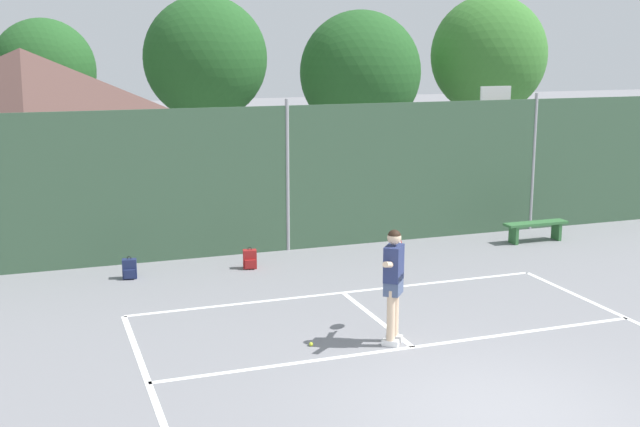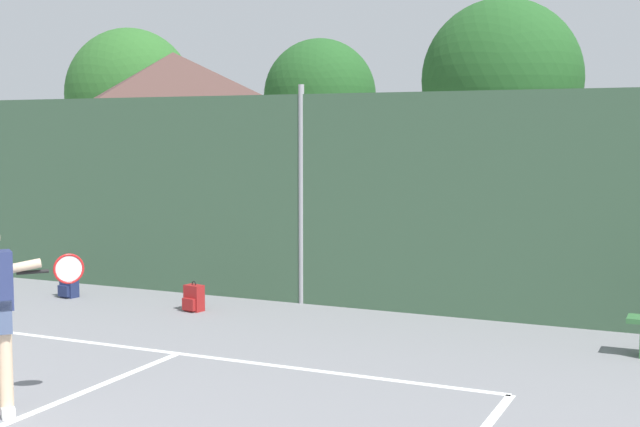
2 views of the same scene
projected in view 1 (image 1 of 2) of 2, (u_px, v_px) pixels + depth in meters
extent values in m
plane|color=gray|center=(497.00, 414.00, 10.48)|extent=(120.00, 120.00, 0.00)
cube|color=white|center=(343.00, 293.00, 15.55)|extent=(8.20, 0.10, 0.01)
cube|color=white|center=(413.00, 347.00, 12.76)|extent=(8.20, 0.10, 0.01)
cube|color=white|center=(375.00, 318.00, 14.13)|extent=(0.10, 2.97, 0.01)
cube|color=#38563D|center=(287.00, 179.00, 18.44)|extent=(26.00, 0.05, 3.31)
cylinder|color=#99999E|center=(287.00, 176.00, 18.42)|extent=(0.09, 0.09, 3.46)
cylinder|color=#99999E|center=(533.00, 162.00, 20.56)|extent=(0.09, 0.09, 3.46)
cylinder|color=#9E9EA3|center=(491.00, 161.00, 22.09)|extent=(0.12, 0.12, 3.05)
cube|color=white|center=(495.00, 98.00, 21.64)|extent=(0.90, 0.06, 0.60)
torus|color=#D85919|center=(501.00, 107.00, 21.44)|extent=(0.48, 0.48, 0.02)
cube|color=beige|center=(29.00, 172.00, 20.97)|extent=(5.12, 5.27, 2.84)
pyramid|color=#513833|center=(22.00, 82.00, 20.50)|extent=(5.53, 5.70, 1.71)
cylinder|color=brown|center=(49.00, 149.00, 27.35)|extent=(0.36, 0.36, 2.36)
ellipsoid|color=#235623|center=(44.00, 70.00, 26.81)|extent=(3.37, 3.04, 3.37)
cylinder|color=brown|center=(208.00, 143.00, 29.13)|extent=(0.36, 0.36, 2.30)
ellipsoid|color=#235623|center=(206.00, 58.00, 28.52)|extent=(4.34, 3.91, 4.34)
cylinder|color=brown|center=(360.00, 146.00, 31.13)|extent=(0.36, 0.36, 1.63)
ellipsoid|color=#235623|center=(361.00, 72.00, 30.56)|extent=(4.61, 4.15, 4.61)
cylinder|color=brown|center=(486.00, 133.00, 32.88)|extent=(0.36, 0.36, 2.21)
ellipsoid|color=#38752D|center=(489.00, 55.00, 32.24)|extent=(4.68, 4.22, 4.68)
cube|color=silver|center=(390.00, 343.00, 12.81)|extent=(0.28, 0.26, 0.10)
cube|color=silver|center=(394.00, 338.00, 13.03)|extent=(0.28, 0.26, 0.10)
cylinder|color=beige|center=(391.00, 315.00, 12.71)|extent=(0.13, 0.13, 0.82)
cylinder|color=beige|center=(395.00, 311.00, 12.93)|extent=(0.13, 0.13, 0.82)
cube|color=#47567A|center=(393.00, 284.00, 12.73)|extent=(0.41, 0.43, 0.32)
cube|color=navy|center=(394.00, 263.00, 12.66)|extent=(0.44, 0.46, 0.56)
sphere|color=beige|center=(394.00, 238.00, 12.57)|extent=(0.22, 0.22, 0.22)
sphere|color=black|center=(394.00, 236.00, 12.57)|extent=(0.21, 0.21, 0.21)
cylinder|color=beige|center=(395.00, 254.00, 12.83)|extent=(0.42, 0.49, 0.17)
cylinder|color=beige|center=(389.00, 265.00, 12.39)|extent=(0.39, 0.45, 0.22)
cylinder|color=black|center=(397.00, 254.00, 13.03)|extent=(0.22, 0.26, 0.04)
torus|color=red|center=(399.00, 248.00, 13.37)|extent=(0.21, 0.25, 0.30)
cylinder|color=silver|center=(399.00, 248.00, 13.37)|extent=(0.17, 0.21, 0.26)
sphere|color=#CCE033|center=(311.00, 344.00, 12.81)|extent=(0.07, 0.07, 0.07)
cube|color=navy|center=(130.00, 269.00, 16.47)|extent=(0.31, 0.22, 0.40)
cube|color=navy|center=(129.00, 274.00, 16.37)|extent=(0.23, 0.10, 0.18)
torus|color=black|center=(129.00, 258.00, 16.42)|extent=(0.09, 0.03, 0.09)
cube|color=maroon|center=(250.00, 259.00, 17.20)|extent=(0.31, 0.23, 0.40)
cube|color=maroon|center=(250.00, 264.00, 17.10)|extent=(0.23, 0.10, 0.18)
torus|color=black|center=(250.00, 249.00, 17.16)|extent=(0.09, 0.03, 0.09)
cube|color=#336B38|center=(536.00, 223.00, 19.46)|extent=(1.60, 0.36, 0.06)
cube|color=#336B38|center=(514.00, 234.00, 19.31)|extent=(0.08, 0.32, 0.45)
cube|color=#336B38|center=(556.00, 231.00, 19.71)|extent=(0.08, 0.32, 0.45)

